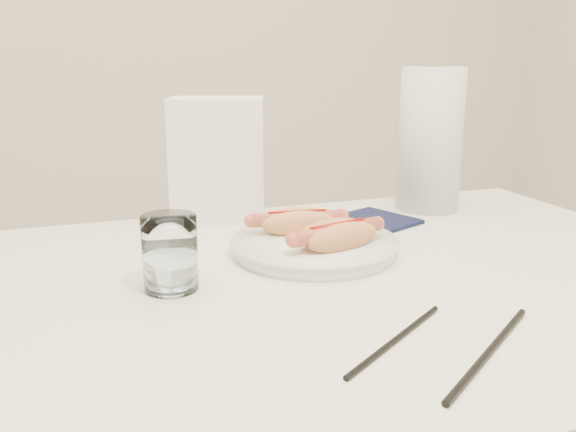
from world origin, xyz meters
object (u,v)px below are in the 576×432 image
object	(u,v)px
table	(326,316)
hotdog_left	(297,222)
paper_towel_roll	(430,140)
plate	(314,248)
hotdog_right	(337,236)
napkin_box	(217,160)
water_glass	(170,253)

from	to	relation	value
table	hotdog_left	distance (m)	0.18
hotdog_left	paper_towel_roll	size ratio (longest dim) A/B	0.55
plate	paper_towel_roll	size ratio (longest dim) A/B	0.90
hotdog_right	napkin_box	world-z (taller)	napkin_box
table	hotdog_right	bearing A→B (deg)	53.41
hotdog_right	paper_towel_roll	bearing A→B (deg)	24.18
table	plate	bearing A→B (deg)	77.96
hotdog_right	paper_towel_roll	size ratio (longest dim) A/B	0.57
hotdog_right	table	bearing A→B (deg)	-140.76
plate	hotdog_left	size ratio (longest dim) A/B	1.65
napkin_box	paper_towel_roll	xyz separation A→B (m)	(0.41, -0.06, 0.03)
plate	hotdog_right	size ratio (longest dim) A/B	1.59
hotdog_left	paper_towel_roll	distance (m)	0.37
water_glass	plate	bearing A→B (deg)	17.46
water_glass	hotdog_right	bearing A→B (deg)	6.25
table	napkin_box	bearing A→B (deg)	101.29
table	napkin_box	xyz separation A→B (m)	(-0.07, 0.35, 0.17)
plate	water_glass	size ratio (longest dim) A/B	2.50
plate	hotdog_left	xyz separation A→B (m)	(-0.01, 0.05, 0.03)
table	hotdog_right	xyz separation A→B (m)	(0.04, 0.05, 0.10)
water_glass	napkin_box	world-z (taller)	napkin_box
hotdog_right	paper_towel_roll	distance (m)	0.40
hotdog_right	water_glass	world-z (taller)	water_glass
hotdog_right	plate	bearing A→B (deg)	97.03
napkin_box	water_glass	bearing A→B (deg)	-95.61
hotdog_right	napkin_box	size ratio (longest dim) A/B	0.70
napkin_box	hotdog_right	bearing A→B (deg)	-52.34
water_glass	paper_towel_roll	size ratio (longest dim) A/B	0.36
hotdog_left	hotdog_right	size ratio (longest dim) A/B	0.96
plate	water_glass	world-z (taller)	water_glass
paper_towel_roll	hotdog_left	bearing A→B (deg)	-156.14
hotdog_left	water_glass	bearing A→B (deg)	-143.54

